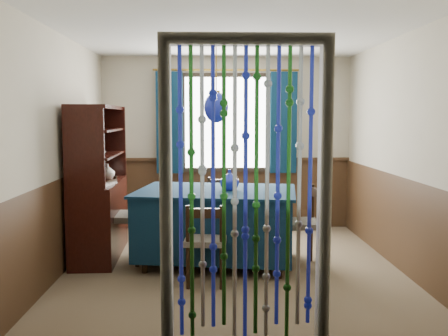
{
  "coord_description": "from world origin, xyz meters",
  "views": [
    {
      "loc": [
        -0.24,
        -5.29,
        1.63
      ],
      "look_at": [
        -0.09,
        0.23,
        1.07
      ],
      "focal_mm": 40.0,
      "sensor_mm": 36.0,
      "label": 1
    }
  ],
  "objects_px": {
    "chair_right": "(303,224)",
    "bowl_shelf": "(96,154)",
    "chair_left": "(124,217)",
    "vase_sideboard": "(107,171)",
    "dining_table": "(216,221)",
    "vase_table": "(230,181)",
    "chair_far": "(224,211)",
    "chair_near": "(206,241)",
    "sideboard": "(99,205)",
    "pendant_lamp": "(216,107)"
  },
  "relations": [
    {
      "from": "chair_right",
      "to": "bowl_shelf",
      "type": "relative_size",
      "value": 3.73
    },
    {
      "from": "chair_left",
      "to": "vase_sideboard",
      "type": "relative_size",
      "value": 4.52
    },
    {
      "from": "chair_left",
      "to": "bowl_shelf",
      "type": "relative_size",
      "value": 4.01
    },
    {
      "from": "dining_table",
      "to": "vase_table",
      "type": "height_order",
      "value": "vase_table"
    },
    {
      "from": "vase_table",
      "to": "bowl_shelf",
      "type": "bearing_deg",
      "value": 178.99
    },
    {
      "from": "chair_far",
      "to": "vase_sideboard",
      "type": "bearing_deg",
      "value": 2.41
    },
    {
      "from": "vase_sideboard",
      "to": "bowl_shelf",
      "type": "bearing_deg",
      "value": -90.0
    },
    {
      "from": "chair_near",
      "to": "sideboard",
      "type": "distance_m",
      "value": 1.66
    },
    {
      "from": "chair_far",
      "to": "chair_right",
      "type": "relative_size",
      "value": 0.99
    },
    {
      "from": "chair_near",
      "to": "vase_table",
      "type": "distance_m",
      "value": 0.9
    },
    {
      "from": "sideboard",
      "to": "vase_table",
      "type": "height_order",
      "value": "sideboard"
    },
    {
      "from": "chair_left",
      "to": "pendant_lamp",
      "type": "height_order",
      "value": "pendant_lamp"
    },
    {
      "from": "dining_table",
      "to": "chair_right",
      "type": "bearing_deg",
      "value": 0.65
    },
    {
      "from": "sideboard",
      "to": "chair_far",
      "type": "bearing_deg",
      "value": 12.13
    },
    {
      "from": "pendant_lamp",
      "to": "vase_table",
      "type": "height_order",
      "value": "pendant_lamp"
    },
    {
      "from": "chair_right",
      "to": "vase_table",
      "type": "relative_size",
      "value": 4.33
    },
    {
      "from": "chair_left",
      "to": "pendant_lamp",
      "type": "distance_m",
      "value": 1.63
    },
    {
      "from": "chair_left",
      "to": "vase_table",
      "type": "height_order",
      "value": "vase_table"
    },
    {
      "from": "pendant_lamp",
      "to": "vase_table",
      "type": "bearing_deg",
      "value": -5.47
    },
    {
      "from": "vase_sideboard",
      "to": "dining_table",
      "type": "bearing_deg",
      "value": -23.92
    },
    {
      "from": "vase_table",
      "to": "vase_sideboard",
      "type": "bearing_deg",
      "value": 157.75
    },
    {
      "from": "bowl_shelf",
      "to": "chair_left",
      "type": "bearing_deg",
      "value": 23.69
    },
    {
      "from": "chair_right",
      "to": "vase_sideboard",
      "type": "xyz_separation_m",
      "value": [
        -2.26,
        0.72,
        0.52
      ]
    },
    {
      "from": "sideboard",
      "to": "bowl_shelf",
      "type": "height_order",
      "value": "sideboard"
    },
    {
      "from": "chair_near",
      "to": "vase_table",
      "type": "xyz_separation_m",
      "value": [
        0.26,
        0.71,
        0.5
      ]
    },
    {
      "from": "pendant_lamp",
      "to": "bowl_shelf",
      "type": "xyz_separation_m",
      "value": [
        -1.31,
        0.01,
        -0.51
      ]
    },
    {
      "from": "chair_near",
      "to": "sideboard",
      "type": "relative_size",
      "value": 0.46
    },
    {
      "from": "dining_table",
      "to": "bowl_shelf",
      "type": "bearing_deg",
      "value": -171.77
    },
    {
      "from": "sideboard",
      "to": "bowl_shelf",
      "type": "bearing_deg",
      "value": -81.74
    },
    {
      "from": "chair_near",
      "to": "chair_left",
      "type": "distance_m",
      "value": 1.27
    },
    {
      "from": "dining_table",
      "to": "chair_far",
      "type": "bearing_deg",
      "value": 90.93
    },
    {
      "from": "chair_near",
      "to": "pendant_lamp",
      "type": "distance_m",
      "value": 1.5
    },
    {
      "from": "dining_table",
      "to": "vase_table",
      "type": "bearing_deg",
      "value": 3.27
    },
    {
      "from": "chair_far",
      "to": "chair_left",
      "type": "xyz_separation_m",
      "value": [
        -1.15,
        -0.59,
        0.04
      ]
    },
    {
      "from": "pendant_lamp",
      "to": "bowl_shelf",
      "type": "distance_m",
      "value": 1.41
    },
    {
      "from": "vase_table",
      "to": "vase_sideboard",
      "type": "relative_size",
      "value": 0.97
    },
    {
      "from": "chair_right",
      "to": "sideboard",
      "type": "relative_size",
      "value": 0.5
    },
    {
      "from": "bowl_shelf",
      "to": "chair_near",
      "type": "bearing_deg",
      "value": -31.38
    },
    {
      "from": "sideboard",
      "to": "vase_sideboard",
      "type": "height_order",
      "value": "sideboard"
    },
    {
      "from": "sideboard",
      "to": "chair_right",
      "type": "bearing_deg",
      "value": -13.69
    },
    {
      "from": "chair_far",
      "to": "bowl_shelf",
      "type": "xyz_separation_m",
      "value": [
        -1.41,
        -0.7,
        0.77
      ]
    },
    {
      "from": "chair_right",
      "to": "chair_left",
      "type": "bearing_deg",
      "value": 78.37
    },
    {
      "from": "chair_far",
      "to": "vase_table",
      "type": "xyz_separation_m",
      "value": [
        0.05,
        -0.73,
        0.47
      ]
    },
    {
      "from": "pendant_lamp",
      "to": "vase_sideboard",
      "type": "height_order",
      "value": "pendant_lamp"
    },
    {
      "from": "chair_left",
      "to": "bowl_shelf",
      "type": "distance_m",
      "value": 0.79
    },
    {
      "from": "chair_near",
      "to": "vase_table",
      "type": "height_order",
      "value": "vase_table"
    },
    {
      "from": "dining_table",
      "to": "pendant_lamp",
      "type": "distance_m",
      "value": 1.26
    },
    {
      "from": "vase_table",
      "to": "chair_right",
      "type": "bearing_deg",
      "value": -8.56
    },
    {
      "from": "bowl_shelf",
      "to": "vase_sideboard",
      "type": "distance_m",
      "value": 0.62
    },
    {
      "from": "chair_far",
      "to": "chair_left",
      "type": "height_order",
      "value": "chair_left"
    }
  ]
}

